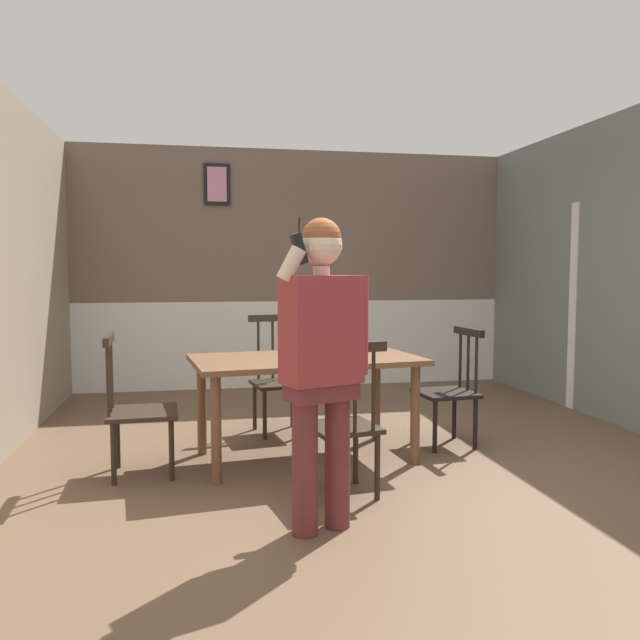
# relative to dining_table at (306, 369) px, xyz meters

# --- Properties ---
(ground_plane) EXTENTS (7.98, 7.98, 0.00)m
(ground_plane) POSITION_rel_dining_table_xyz_m (0.37, -0.59, -0.68)
(ground_plane) COLOR brown
(room_back_partition) EXTENTS (5.31, 0.17, 2.85)m
(room_back_partition) POSITION_rel_dining_table_xyz_m (0.37, 3.04, 0.69)
(room_back_partition) COLOR #756056
(room_back_partition) RESTS_ON ground_plane
(dining_table) EXTENTS (1.76, 1.12, 0.77)m
(dining_table) POSITION_rel_dining_table_xyz_m (0.00, 0.00, 0.00)
(dining_table) COLOR brown
(dining_table) RESTS_ON ground_plane
(chair_near_window) EXTENTS (0.47, 0.47, 0.95)m
(chair_near_window) POSITION_rel_dining_table_xyz_m (1.21, 0.15, -0.22)
(chair_near_window) COLOR black
(chair_near_window) RESTS_ON ground_plane
(chair_by_doorway) EXTENTS (0.50, 0.50, 1.02)m
(chair_by_doorway) POSITION_rel_dining_table_xyz_m (-0.11, 0.84, -0.21)
(chair_by_doorway) COLOR #2D2319
(chair_by_doorway) RESTS_ON ground_plane
(chair_at_table_head) EXTENTS (0.49, 0.49, 0.98)m
(chair_at_table_head) POSITION_rel_dining_table_xyz_m (-1.21, -0.15, -0.21)
(chair_at_table_head) COLOR #2D2319
(chair_at_table_head) RESTS_ON ground_plane
(chair_opposite_corner) EXTENTS (0.47, 0.47, 0.99)m
(chair_opposite_corner) POSITION_rel_dining_table_xyz_m (0.11, -0.84, -0.21)
(chair_opposite_corner) COLOR #2D2319
(chair_opposite_corner) RESTS_ON ground_plane
(person_figure) EXTENTS (0.53, 0.35, 1.70)m
(person_figure) POSITION_rel_dining_table_xyz_m (-0.13, -1.32, 0.30)
(person_figure) COLOR brown
(person_figure) RESTS_ON ground_plane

